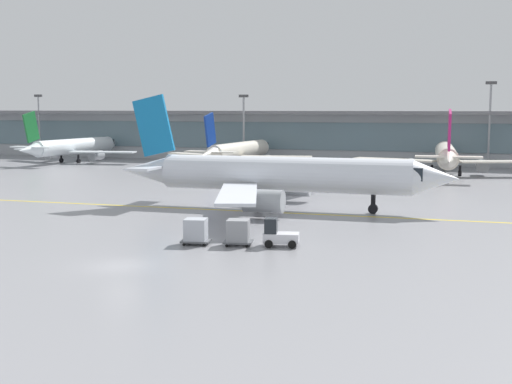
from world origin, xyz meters
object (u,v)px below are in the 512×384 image
gate_airplane_2 (446,155)px  baggage_tug (278,234)px  gate_airplane_0 (74,147)px  apron_light_mast_1 (244,126)px  apron_light_mast_0 (39,123)px  apron_light_mast_2 (490,121)px  gate_airplane_1 (239,151)px  taxiing_regional_jet (281,175)px  cargo_dolly_lead (238,231)px  cargo_dolly_trailing (196,230)px

gate_airplane_2 → baggage_tug: bearing=167.2°
gate_airplane_0 → apron_light_mast_1: 32.39m
apron_light_mast_0 → apron_light_mast_2: (88.61, -0.04, 0.81)m
gate_airplane_1 → taxiing_regional_jet: 48.24m
gate_airplane_2 → baggage_tug: size_ratio=10.67×
gate_airplane_0 → cargo_dolly_lead: (55.84, -62.95, -1.83)m
gate_airplane_1 → cargo_dolly_trailing: 65.39m
taxiing_regional_jet → apron_light_mast_0: bearing=139.2°
gate_airplane_2 → cargo_dolly_lead: gate_airplane_2 is taller
gate_airplane_0 → cargo_dolly_lead: gate_airplane_0 is taller
taxiing_regional_jet → baggage_tug: bearing=-76.2°
gate_airplane_0 → apron_light_mast_1: bearing=-73.4°
gate_airplane_2 → taxiing_regional_jet: size_ratio=0.87×
cargo_dolly_lead → apron_light_mast_0: bearing=122.3°
cargo_dolly_trailing → gate_airplane_0: bearing=117.9°
cargo_dolly_lead → apron_light_mast_1: 74.34m
gate_airplane_2 → apron_light_mast_2: 15.09m
gate_airplane_0 → apron_light_mast_0: apron_light_mast_0 is taller
cargo_dolly_trailing → apron_light_mast_2: (20.99, 73.63, 6.89)m
apron_light_mast_2 → taxiing_regional_jet: bearing=-110.0°
apron_light_mast_2 → apron_light_mast_1: bearing=-175.9°
cargo_dolly_lead → cargo_dolly_trailing: bearing=-180.0°
baggage_tug → apron_light_mast_2: bearing=66.5°
gate_airplane_2 → taxiing_regional_jet: taxiing_regional_jet is taller
cargo_dolly_trailing → apron_light_mast_1: 74.00m
taxiing_regional_jet → apron_light_mast_1: apron_light_mast_1 is taller
cargo_dolly_lead → apron_light_mast_0: apron_light_mast_0 is taller
cargo_dolly_lead → apron_light_mast_0: 101.85m
gate_airplane_0 → apron_light_mast_1: (31.36, 7.01, 4.06)m
gate_airplane_0 → apron_light_mast_0: 18.48m
baggage_tug → cargo_dolly_trailing: size_ratio=1.19×
apron_light_mast_1 → baggage_tug: bearing=-68.5°
gate_airplane_1 → taxiing_regional_jet: bearing=-151.8°
gate_airplane_2 → baggage_tug: gate_airplane_2 is taller
gate_airplane_0 → cargo_dolly_lead: 84.16m
baggage_tug → apron_light_mast_2: (14.96, 72.37, 7.05)m
cargo_dolly_lead → baggage_tug: bearing=-0.0°
cargo_dolly_trailing → apron_light_mast_0: 100.18m
cargo_dolly_trailing → gate_airplane_2: bearing=64.5°
cargo_dolly_lead → taxiing_regional_jet: bearing=84.8°
cargo_dolly_lead → cargo_dolly_trailing: size_ratio=1.00×
apron_light_mast_0 → gate_airplane_2: bearing=-8.9°
gate_airplane_2 → cargo_dolly_trailing: 62.59m
taxiing_regional_jet → cargo_dolly_trailing: 18.89m
taxiing_regional_jet → cargo_dolly_lead: taxiing_regional_jet is taller
baggage_tug → apron_light_mast_1: size_ratio=0.23×
gate_airplane_1 → baggage_tug: bearing=-154.2°
gate_airplane_1 → apron_light_mast_0: size_ratio=2.22×
gate_airplane_1 → cargo_dolly_lead: 65.76m
gate_airplane_0 → gate_airplane_1: bearing=-88.0°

